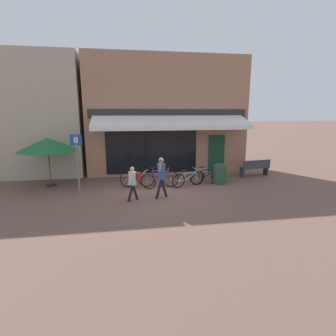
{
  "coord_description": "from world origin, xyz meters",
  "views": [
    {
      "loc": [
        -1.33,
        -10.53,
        3.3
      ],
      "look_at": [
        0.37,
        -0.17,
        1.05
      ],
      "focal_mm": 28.0,
      "sensor_mm": 36.0,
      "label": 1
    }
  ],
  "objects_px": {
    "bicycle_silver": "(188,179)",
    "bicycle_purple": "(158,178)",
    "park_bench": "(255,167)",
    "bicycle_red": "(137,180)",
    "cafe_parasol": "(47,144)",
    "pedestrian_child": "(133,180)",
    "litter_bin": "(220,173)",
    "bicycle_black": "(208,176)",
    "pedestrian_adult": "(161,173)",
    "parking_sign": "(77,158)"
  },
  "relations": [
    {
      "from": "pedestrian_adult",
      "to": "litter_bin",
      "type": "height_order",
      "value": "pedestrian_adult"
    },
    {
      "from": "cafe_parasol",
      "to": "bicycle_purple",
      "type": "bearing_deg",
      "value": -10.92
    },
    {
      "from": "bicycle_red",
      "to": "pedestrian_child",
      "type": "distance_m",
      "value": 1.68
    },
    {
      "from": "bicycle_red",
      "to": "parking_sign",
      "type": "xyz_separation_m",
      "value": [
        -2.35,
        -0.62,
        1.16
      ]
    },
    {
      "from": "bicycle_purple",
      "to": "park_bench",
      "type": "bearing_deg",
      "value": 24.07
    },
    {
      "from": "bicycle_black",
      "to": "pedestrian_child",
      "type": "relative_size",
      "value": 1.34
    },
    {
      "from": "bicycle_red",
      "to": "bicycle_black",
      "type": "bearing_deg",
      "value": 31.39
    },
    {
      "from": "pedestrian_child",
      "to": "park_bench",
      "type": "xyz_separation_m",
      "value": [
        6.4,
        2.84,
        -0.35
      ]
    },
    {
      "from": "bicycle_silver",
      "to": "parking_sign",
      "type": "relative_size",
      "value": 0.64
    },
    {
      "from": "pedestrian_adult",
      "to": "litter_bin",
      "type": "bearing_deg",
      "value": -154.71
    },
    {
      "from": "bicycle_silver",
      "to": "cafe_parasol",
      "type": "relative_size",
      "value": 0.63
    },
    {
      "from": "bicycle_red",
      "to": "pedestrian_adult",
      "type": "relative_size",
      "value": 0.98
    },
    {
      "from": "bicycle_black",
      "to": "pedestrian_child",
      "type": "bearing_deg",
      "value": -156.66
    },
    {
      "from": "pedestrian_adult",
      "to": "bicycle_black",
      "type": "bearing_deg",
      "value": -148.62
    },
    {
      "from": "cafe_parasol",
      "to": "park_bench",
      "type": "distance_m",
      "value": 10.16
    },
    {
      "from": "bicycle_black",
      "to": "litter_bin",
      "type": "relative_size",
      "value": 1.77
    },
    {
      "from": "bicycle_red",
      "to": "park_bench",
      "type": "bearing_deg",
      "value": 39.08
    },
    {
      "from": "bicycle_black",
      "to": "pedestrian_child",
      "type": "distance_m",
      "value": 3.96
    },
    {
      "from": "bicycle_red",
      "to": "bicycle_purple",
      "type": "xyz_separation_m",
      "value": [
        0.96,
        0.1,
        0.02
      ]
    },
    {
      "from": "bicycle_purple",
      "to": "pedestrian_adult",
      "type": "bearing_deg",
      "value": -81.26
    },
    {
      "from": "bicycle_purple",
      "to": "cafe_parasol",
      "type": "bearing_deg",
      "value": -179.06
    },
    {
      "from": "bicycle_purple",
      "to": "parking_sign",
      "type": "height_order",
      "value": "parking_sign"
    },
    {
      "from": "bicycle_red",
      "to": "bicycle_silver",
      "type": "height_order",
      "value": "bicycle_red"
    },
    {
      "from": "bicycle_red",
      "to": "bicycle_black",
      "type": "xyz_separation_m",
      "value": [
        3.28,
        0.21,
        -0.0
      ]
    },
    {
      "from": "bicycle_silver",
      "to": "bicycle_black",
      "type": "height_order",
      "value": "bicycle_black"
    },
    {
      "from": "bicycle_silver",
      "to": "pedestrian_adult",
      "type": "bearing_deg",
      "value": -156.09
    },
    {
      "from": "bicycle_silver",
      "to": "bicycle_purple",
      "type": "bearing_deg",
      "value": 150.28
    },
    {
      "from": "bicycle_purple",
      "to": "pedestrian_child",
      "type": "height_order",
      "value": "pedestrian_child"
    },
    {
      "from": "litter_bin",
      "to": "cafe_parasol",
      "type": "relative_size",
      "value": 0.39
    },
    {
      "from": "pedestrian_adult",
      "to": "parking_sign",
      "type": "xyz_separation_m",
      "value": [
        -3.22,
        0.84,
        0.55
      ]
    },
    {
      "from": "bicycle_purple",
      "to": "park_bench",
      "type": "height_order",
      "value": "bicycle_purple"
    },
    {
      "from": "bicycle_purple",
      "to": "bicycle_black",
      "type": "bearing_deg",
      "value": 14.42
    },
    {
      "from": "pedestrian_adult",
      "to": "pedestrian_child",
      "type": "relative_size",
      "value": 1.22
    },
    {
      "from": "pedestrian_child",
      "to": "parking_sign",
      "type": "xyz_separation_m",
      "value": [
        -2.13,
        0.98,
        0.72
      ]
    },
    {
      "from": "bicycle_black",
      "to": "parking_sign",
      "type": "bearing_deg",
      "value": -175.67
    },
    {
      "from": "bicycle_red",
      "to": "parking_sign",
      "type": "height_order",
      "value": "parking_sign"
    },
    {
      "from": "pedestrian_adult",
      "to": "parking_sign",
      "type": "relative_size",
      "value": 0.64
    },
    {
      "from": "bicycle_purple",
      "to": "pedestrian_adult",
      "type": "distance_m",
      "value": 1.67
    },
    {
      "from": "bicycle_silver",
      "to": "cafe_parasol",
      "type": "xyz_separation_m",
      "value": [
        -6.13,
        1.15,
        1.54
      ]
    },
    {
      "from": "bicycle_purple",
      "to": "parking_sign",
      "type": "distance_m",
      "value": 3.57
    },
    {
      "from": "pedestrian_child",
      "to": "parking_sign",
      "type": "distance_m",
      "value": 2.46
    },
    {
      "from": "bicycle_red",
      "to": "bicycle_black",
      "type": "relative_size",
      "value": 0.89
    },
    {
      "from": "pedestrian_child",
      "to": "litter_bin",
      "type": "bearing_deg",
      "value": -160.19
    },
    {
      "from": "bicycle_silver",
      "to": "park_bench",
      "type": "xyz_separation_m",
      "value": [
        3.93,
        1.36,
        0.11
      ]
    },
    {
      "from": "bicycle_silver",
      "to": "bicycle_black",
      "type": "distance_m",
      "value": 1.07
    },
    {
      "from": "bicycle_red",
      "to": "bicycle_silver",
      "type": "relative_size",
      "value": 0.98
    },
    {
      "from": "bicycle_red",
      "to": "parking_sign",
      "type": "relative_size",
      "value": 0.62
    },
    {
      "from": "pedestrian_child",
      "to": "park_bench",
      "type": "height_order",
      "value": "pedestrian_child"
    },
    {
      "from": "cafe_parasol",
      "to": "bicycle_red",
      "type": "bearing_deg",
      "value": -14.95
    },
    {
      "from": "pedestrian_child",
      "to": "litter_bin",
      "type": "height_order",
      "value": "pedestrian_child"
    }
  ]
}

